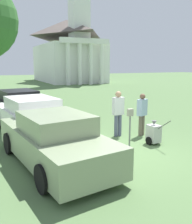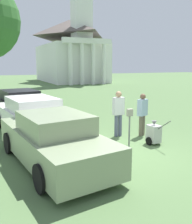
{
  "view_description": "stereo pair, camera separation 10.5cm",
  "coord_description": "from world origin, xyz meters",
  "px_view_note": "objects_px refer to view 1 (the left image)",
  "views": [
    {
      "loc": [
        -4.03,
        -6.4,
        2.78
      ],
      "look_at": [
        -0.36,
        1.47,
        1.1
      ],
      "focal_mm": 40.0,
      "sensor_mm": 36.0,
      "label": 1
    },
    {
      "loc": [
        -3.93,
        -6.45,
        2.78
      ],
      "look_at": [
        -0.36,
        1.47,
        1.1
      ],
      "focal_mm": 40.0,
      "sensor_mm": 36.0,
      "label": 2
    }
  ],
  "objects_px": {
    "parked_car_white": "(31,117)",
    "person_worker": "(118,111)",
    "parked_car_sage": "(54,140)",
    "church": "(68,44)",
    "person_supervisor": "(142,112)",
    "parked_car_black": "(18,104)",
    "equipment_cart": "(154,133)",
    "parking_meter": "(130,123)"
  },
  "relations": [
    {
      "from": "person_worker",
      "to": "equipment_cart",
      "type": "xyz_separation_m",
      "value": [
        0.64,
        -1.39,
        -0.62
      ]
    },
    {
      "from": "parked_car_white",
      "to": "person_worker",
      "type": "height_order",
      "value": "person_worker"
    },
    {
      "from": "parked_car_black",
      "to": "person_supervisor",
      "type": "height_order",
      "value": "person_supervisor"
    },
    {
      "from": "parking_meter",
      "to": "person_supervisor",
      "type": "height_order",
      "value": "person_supervisor"
    },
    {
      "from": "parked_car_sage",
      "to": "equipment_cart",
      "type": "relative_size",
      "value": 4.94
    },
    {
      "from": "parking_meter",
      "to": "equipment_cart",
      "type": "xyz_separation_m",
      "value": [
        1.35,
        0.55,
        -0.62
      ]
    },
    {
      "from": "parked_car_black",
      "to": "parking_meter",
      "type": "bearing_deg",
      "value": -80.48
    },
    {
      "from": "parked_car_white",
      "to": "person_worker",
      "type": "distance_m",
      "value": 3.48
    },
    {
      "from": "church",
      "to": "person_supervisor",
      "type": "bearing_deg",
      "value": -103.74
    },
    {
      "from": "church",
      "to": "parking_meter",
      "type": "bearing_deg",
      "value": -105.74
    },
    {
      "from": "parked_car_sage",
      "to": "equipment_cart",
      "type": "height_order",
      "value": "parked_car_sage"
    },
    {
      "from": "person_supervisor",
      "to": "church",
      "type": "xyz_separation_m",
      "value": [
        7.48,
        30.6,
        4.93
      ]
    },
    {
      "from": "parked_car_black",
      "to": "parking_meter",
      "type": "height_order",
      "value": "parking_meter"
    },
    {
      "from": "person_supervisor",
      "to": "church",
      "type": "distance_m",
      "value": 31.88
    },
    {
      "from": "parked_car_white",
      "to": "equipment_cart",
      "type": "distance_m",
      "value": 4.82
    },
    {
      "from": "parked_car_black",
      "to": "person_worker",
      "type": "xyz_separation_m",
      "value": [
        2.99,
        -5.35,
        0.33
      ]
    },
    {
      "from": "parked_car_sage",
      "to": "person_worker",
      "type": "distance_m",
      "value": 3.41
    },
    {
      "from": "parked_car_black",
      "to": "parking_meter",
      "type": "relative_size",
      "value": 3.49
    },
    {
      "from": "person_supervisor",
      "to": "parking_meter",
      "type": "bearing_deg",
      "value": 23.82
    },
    {
      "from": "parked_car_sage",
      "to": "equipment_cart",
      "type": "xyz_separation_m",
      "value": [
        3.63,
        0.21,
        -0.29
      ]
    },
    {
      "from": "parking_meter",
      "to": "equipment_cart",
      "type": "relative_size",
      "value": 1.46
    },
    {
      "from": "parked_car_black",
      "to": "person_worker",
      "type": "relative_size",
      "value": 2.87
    },
    {
      "from": "equipment_cart",
      "to": "parked_car_black",
      "type": "bearing_deg",
      "value": 113.92
    },
    {
      "from": "parked_car_white",
      "to": "parking_meter",
      "type": "height_order",
      "value": "parked_car_white"
    },
    {
      "from": "parked_car_black",
      "to": "equipment_cart",
      "type": "bearing_deg",
      "value": -69.59
    },
    {
      "from": "person_worker",
      "to": "church",
      "type": "xyz_separation_m",
      "value": [
        8.38,
        30.3,
        4.86
      ]
    },
    {
      "from": "parked_car_white",
      "to": "church",
      "type": "bearing_deg",
      "value": 60.42
    },
    {
      "from": "parking_meter",
      "to": "parked_car_black",
      "type": "bearing_deg",
      "value": 107.38
    },
    {
      "from": "parked_car_white",
      "to": "person_supervisor",
      "type": "distance_m",
      "value": 4.41
    },
    {
      "from": "parking_meter",
      "to": "church",
      "type": "relative_size",
      "value": 0.06
    },
    {
      "from": "parking_meter",
      "to": "person_supervisor",
      "type": "bearing_deg",
      "value": 45.65
    },
    {
      "from": "parked_car_sage",
      "to": "parking_meter",
      "type": "distance_m",
      "value": 2.33
    },
    {
      "from": "parked_car_white",
      "to": "parked_car_black",
      "type": "distance_m",
      "value": 3.6
    },
    {
      "from": "church",
      "to": "parked_car_white",
      "type": "bearing_deg",
      "value": -111.72
    },
    {
      "from": "parked_car_sage",
      "to": "church",
      "type": "xyz_separation_m",
      "value": [
        11.37,
        31.9,
        5.19
      ]
    },
    {
      "from": "parked_car_sage",
      "to": "parked_car_black",
      "type": "relative_size",
      "value": 0.97
    },
    {
      "from": "parked_car_black",
      "to": "parking_meter",
      "type": "xyz_separation_m",
      "value": [
        2.28,
        -7.3,
        0.33
      ]
    },
    {
      "from": "parked_car_white",
      "to": "parked_car_black",
      "type": "relative_size",
      "value": 1.06
    },
    {
      "from": "parked_car_black",
      "to": "equipment_cart",
      "type": "distance_m",
      "value": 7.67
    },
    {
      "from": "parked_car_black",
      "to": "church",
      "type": "relative_size",
      "value": 0.2
    },
    {
      "from": "person_worker",
      "to": "parked_car_white",
      "type": "bearing_deg",
      "value": -30.33
    },
    {
      "from": "parked_car_white",
      "to": "person_worker",
      "type": "relative_size",
      "value": 3.05
    }
  ]
}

